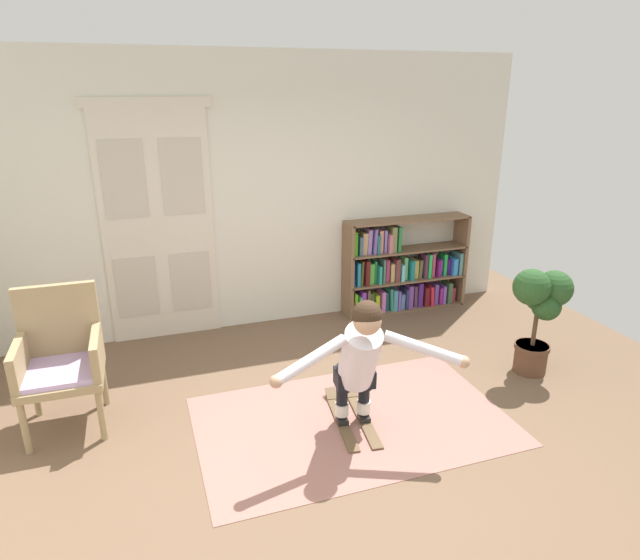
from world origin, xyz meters
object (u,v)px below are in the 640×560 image
potted_plant (541,307)px  person_skier (360,356)px  wicker_chair (61,356)px  bookshelf (400,271)px  skis_pair (351,417)px

potted_plant → person_skier: size_ratio=0.73×
wicker_chair → person_skier: (2.11, -0.91, 0.09)m
bookshelf → potted_plant: 1.88m
bookshelf → skis_pair: bearing=-125.5°
wicker_chair → skis_pair: size_ratio=1.28×
bookshelf → wicker_chair: bookshelf is taller
bookshelf → skis_pair: bookshelf is taller
potted_plant → person_skier: 1.96m
potted_plant → bookshelf: bearing=105.3°
bookshelf → person_skier: bearing=-123.3°
wicker_chair → person_skier: person_skier is taller
bookshelf → potted_plant: bookshelf is taller
wicker_chair → person_skier: bearing=-23.3°
skis_pair → wicker_chair: bearing=161.7°
bookshelf → potted_plant: (0.49, -1.80, 0.18)m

